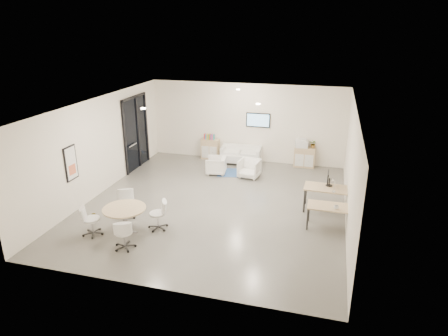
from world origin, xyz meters
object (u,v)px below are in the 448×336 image
at_px(sideboard_right, 304,157).
at_px(armchair_left, 216,165).
at_px(sideboard_left, 210,149).
at_px(desk_front, 331,208).
at_px(round_table, 124,211).
at_px(armchair_right, 249,168).
at_px(desk_rear, 329,190).
at_px(loveseat, 241,155).

height_order(sideboard_right, armchair_left, sideboard_right).
xyz_separation_m(sideboard_left, desk_front, (5.03, -4.96, 0.18)).
bearing_deg(armchair_left, desk_front, 44.71).
bearing_deg(round_table, desk_front, 17.35).
height_order(armchair_right, round_table, armchair_right).
bearing_deg(desk_rear, armchair_right, 145.47).
bearing_deg(armchair_left, loveseat, 149.04).
bearing_deg(desk_rear, loveseat, 136.16).
bearing_deg(armchair_left, round_table, -20.66).
bearing_deg(loveseat, armchair_left, -117.66).
height_order(sideboard_right, desk_front, sideboard_right).
bearing_deg(loveseat, desk_rear, -50.21).
bearing_deg(sideboard_right, armchair_left, -152.43).
bearing_deg(armchair_left, sideboard_left, -163.95).
bearing_deg(armchair_left, sideboard_right, 109.79).
height_order(loveseat, desk_front, loveseat).
xyz_separation_m(loveseat, armchair_right, (0.67, -1.52, 0.05)).
distance_m(sideboard_right, armchair_right, 2.55).
bearing_deg(desk_front, desk_rear, 94.49).
relative_size(sideboard_right, armchair_right, 1.08).
relative_size(armchair_right, round_table, 0.64).
bearing_deg(desk_rear, sideboard_left, 143.99).
bearing_deg(desk_front, loveseat, 127.05).
xyz_separation_m(loveseat, round_table, (-1.78, -6.47, 0.30)).
bearing_deg(desk_front, round_table, -163.05).
relative_size(loveseat, round_table, 1.43).
distance_m(armchair_left, round_table, 5.13).
xyz_separation_m(desk_rear, round_table, (-5.34, -2.82, -0.05)).
bearing_deg(loveseat, sideboard_right, -0.33).
bearing_deg(desk_rear, sideboard_right, 106.50).
height_order(desk_front, round_table, round_table).
height_order(desk_rear, desk_front, desk_rear).
bearing_deg(armchair_right, armchair_left, -174.12).
bearing_deg(desk_rear, round_table, -150.25).
distance_m(armchair_right, round_table, 5.53).
bearing_deg(desk_front, armchair_left, 142.10).
xyz_separation_m(sideboard_right, round_table, (-4.34, -6.66, 0.23)).
bearing_deg(sideboard_left, armchair_right, -39.90).
relative_size(armchair_left, desk_front, 0.57).
distance_m(loveseat, round_table, 6.72).
bearing_deg(sideboard_left, loveseat, -7.82).
distance_m(loveseat, desk_rear, 5.11).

